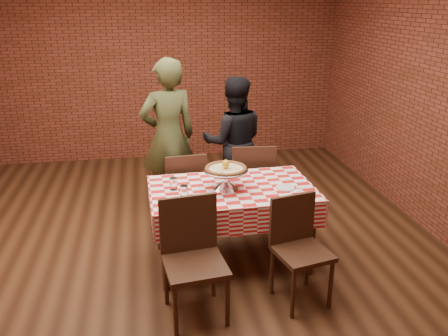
{
  "coord_description": "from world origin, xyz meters",
  "views": [
    {
      "loc": [
        -0.18,
        -4.09,
        2.38
      ],
      "look_at": [
        0.49,
        -0.18,
        0.92
      ],
      "focal_mm": 37.21,
      "sensor_mm": 36.0,
      "label": 1
    }
  ],
  "objects_px": {
    "pizza_stand": "(226,179)",
    "water_glass_left": "(184,191)",
    "chair_near_right": "(302,254)",
    "diner_olive": "(168,137)",
    "condiment_caddy": "(225,168)",
    "table": "(232,225)",
    "chair_far_right": "(251,182)",
    "diner_black": "(234,142)",
    "chair_near_left": "(195,263)",
    "chair_far_left": "(184,190)",
    "water_glass_right": "(173,184)",
    "pizza": "(226,169)"
  },
  "relations": [
    {
      "from": "water_glass_right",
      "to": "chair_far_left",
      "type": "height_order",
      "value": "chair_far_left"
    },
    {
      "from": "condiment_caddy",
      "to": "pizza",
      "type": "bearing_deg",
      "value": -76.37
    },
    {
      "from": "pizza_stand",
      "to": "diner_olive",
      "type": "height_order",
      "value": "diner_olive"
    },
    {
      "from": "water_glass_left",
      "to": "water_glass_right",
      "type": "bearing_deg",
      "value": 112.28
    },
    {
      "from": "water_glass_left",
      "to": "chair_near_right",
      "type": "distance_m",
      "value": 1.12
    },
    {
      "from": "pizza",
      "to": "diner_olive",
      "type": "relative_size",
      "value": 0.21
    },
    {
      "from": "table",
      "to": "chair_far_right",
      "type": "relative_size",
      "value": 1.56
    },
    {
      "from": "water_glass_right",
      "to": "chair_near_left",
      "type": "bearing_deg",
      "value": -82.96
    },
    {
      "from": "chair_near_right",
      "to": "chair_far_right",
      "type": "xyz_separation_m",
      "value": [
        -0.08,
        1.52,
        0.03
      ]
    },
    {
      "from": "pizza_stand",
      "to": "diner_olive",
      "type": "relative_size",
      "value": 0.23
    },
    {
      "from": "chair_far_left",
      "to": "diner_black",
      "type": "distance_m",
      "value": 0.94
    },
    {
      "from": "pizza_stand",
      "to": "water_glass_right",
      "type": "bearing_deg",
      "value": 172.99
    },
    {
      "from": "water_glass_left",
      "to": "chair_near_left",
      "type": "distance_m",
      "value": 0.7
    },
    {
      "from": "pizza",
      "to": "condiment_caddy",
      "type": "xyz_separation_m",
      "value": [
        0.05,
        0.35,
        -0.12
      ]
    },
    {
      "from": "water_glass_right",
      "to": "diner_olive",
      "type": "height_order",
      "value": "diner_olive"
    },
    {
      "from": "chair_near_left",
      "to": "table",
      "type": "bearing_deg",
      "value": 53.51
    },
    {
      "from": "chair_far_left",
      "to": "water_glass_right",
      "type": "bearing_deg",
      "value": 73.12
    },
    {
      "from": "water_glass_right",
      "to": "chair_far_left",
      "type": "xyz_separation_m",
      "value": [
        0.14,
        0.69,
        -0.36
      ]
    },
    {
      "from": "water_glass_right",
      "to": "pizza_stand",
      "type": "bearing_deg",
      "value": -7.01
    },
    {
      "from": "chair_near_right",
      "to": "pizza_stand",
      "type": "bearing_deg",
      "value": 112.83
    },
    {
      "from": "diner_olive",
      "to": "diner_black",
      "type": "xyz_separation_m",
      "value": [
        0.77,
        0.06,
        -0.12
      ]
    },
    {
      "from": "pizza",
      "to": "water_glass_left",
      "type": "distance_m",
      "value": 0.43
    },
    {
      "from": "chair_far_left",
      "to": "chair_near_left",
      "type": "bearing_deg",
      "value": 83.1
    },
    {
      "from": "condiment_caddy",
      "to": "chair_near_right",
      "type": "height_order",
      "value": "condiment_caddy"
    },
    {
      "from": "diner_olive",
      "to": "chair_far_right",
      "type": "bearing_deg",
      "value": 136.8
    },
    {
      "from": "pizza_stand",
      "to": "water_glass_left",
      "type": "height_order",
      "value": "pizza_stand"
    },
    {
      "from": "pizza",
      "to": "chair_far_left",
      "type": "distance_m",
      "value": 0.95
    },
    {
      "from": "pizza_stand",
      "to": "water_glass_left",
      "type": "xyz_separation_m",
      "value": [
        -0.39,
        -0.13,
        -0.04
      ]
    },
    {
      "from": "water_glass_left",
      "to": "diner_black",
      "type": "distance_m",
      "value": 1.65
    },
    {
      "from": "condiment_caddy",
      "to": "chair_near_right",
      "type": "distance_m",
      "value": 1.2
    },
    {
      "from": "chair_near_right",
      "to": "diner_olive",
      "type": "relative_size",
      "value": 0.5
    },
    {
      "from": "water_glass_right",
      "to": "condiment_caddy",
      "type": "relative_size",
      "value": 0.83
    },
    {
      "from": "chair_near_left",
      "to": "chair_near_right",
      "type": "xyz_separation_m",
      "value": [
        0.87,
        0.04,
        -0.03
      ]
    },
    {
      "from": "chair_near_right",
      "to": "chair_far_right",
      "type": "distance_m",
      "value": 1.52
    },
    {
      "from": "chair_near_left",
      "to": "diner_olive",
      "type": "height_order",
      "value": "diner_olive"
    },
    {
      "from": "chair_far_right",
      "to": "condiment_caddy",
      "type": "bearing_deg",
      "value": 56.27
    },
    {
      "from": "water_glass_left",
      "to": "chair_near_right",
      "type": "relative_size",
      "value": 0.12
    },
    {
      "from": "water_glass_left",
      "to": "pizza_stand",
      "type": "bearing_deg",
      "value": 19.05
    },
    {
      "from": "pizza_stand",
      "to": "chair_near_right",
      "type": "height_order",
      "value": "pizza_stand"
    },
    {
      "from": "pizza_stand",
      "to": "chair_far_left",
      "type": "relative_size",
      "value": 0.45
    },
    {
      "from": "chair_far_left",
      "to": "chair_far_right",
      "type": "height_order",
      "value": "chair_far_right"
    },
    {
      "from": "water_glass_right",
      "to": "chair_far_right",
      "type": "distance_m",
      "value": 1.22
    },
    {
      "from": "water_glass_left",
      "to": "chair_near_left",
      "type": "bearing_deg",
      "value": -88.08
    },
    {
      "from": "chair_far_left",
      "to": "diner_black",
      "type": "relative_size",
      "value": 0.58
    },
    {
      "from": "pizza",
      "to": "chair_near_left",
      "type": "bearing_deg",
      "value": -116.33
    },
    {
      "from": "chair_near_right",
      "to": "condiment_caddy",
      "type": "bearing_deg",
      "value": 100.42
    },
    {
      "from": "water_glass_left",
      "to": "chair_far_right",
      "type": "height_order",
      "value": "chair_far_right"
    },
    {
      "from": "chair_near_right",
      "to": "diner_black",
      "type": "relative_size",
      "value": 0.57
    },
    {
      "from": "pizza_stand",
      "to": "condiment_caddy",
      "type": "relative_size",
      "value": 3.11
    },
    {
      "from": "water_glass_left",
      "to": "chair_near_left",
      "type": "height_order",
      "value": "chair_near_left"
    }
  ]
}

